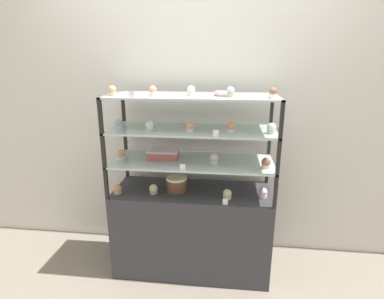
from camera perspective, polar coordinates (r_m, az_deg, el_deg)
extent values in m
plane|color=gray|center=(2.67, 0.00, -21.12)|extent=(20.00, 20.00, 0.00)
cube|color=silver|center=(2.52, 1.04, 8.96)|extent=(8.00, 0.05, 2.60)
cube|color=#333338|center=(2.48, 0.00, -14.91)|extent=(1.19, 0.47, 0.68)
cube|color=black|center=(2.61, -12.29, -2.50)|extent=(0.02, 0.02, 0.24)
cube|color=black|center=(2.49, 14.14, -3.52)|extent=(0.02, 0.02, 0.24)
cube|color=black|center=(2.21, -16.02, -6.23)|extent=(0.02, 0.02, 0.24)
cube|color=black|center=(2.08, 15.62, -7.73)|extent=(0.02, 0.02, 0.24)
cube|color=#B2C6C1|center=(2.23, 0.00, -2.23)|extent=(1.19, 0.47, 0.01)
cube|color=black|center=(2.54, -12.62, 2.65)|extent=(0.02, 0.02, 0.24)
cube|color=black|center=(2.42, 14.54, 1.86)|extent=(0.02, 0.02, 0.24)
cube|color=black|center=(2.14, -16.53, -0.24)|extent=(0.02, 0.02, 0.24)
cube|color=black|center=(1.99, 16.15, -1.38)|extent=(0.02, 0.02, 0.24)
cube|color=#B2C6C1|center=(2.17, 0.00, 3.83)|extent=(1.19, 0.47, 0.01)
cube|color=black|center=(2.50, -12.97, 8.04)|extent=(0.02, 0.02, 0.24)
cube|color=black|center=(2.37, 14.95, 7.50)|extent=(0.02, 0.02, 0.24)
cube|color=black|center=(2.08, -17.07, 6.14)|extent=(0.02, 0.02, 0.24)
cube|color=black|center=(1.94, 16.71, 5.43)|extent=(0.02, 0.02, 0.24)
cube|color=#B2C6C1|center=(2.13, 0.00, 10.18)|extent=(1.19, 0.47, 0.01)
cylinder|color=brown|center=(2.29, -2.96, -6.78)|extent=(0.15, 0.15, 0.10)
cylinder|color=#F4EAB2|center=(2.27, -2.98, -5.46)|extent=(0.16, 0.16, 0.02)
cube|color=#C66660|center=(2.29, -5.45, -0.94)|extent=(0.22, 0.16, 0.05)
cube|color=silver|center=(2.28, -5.47, -0.17)|extent=(0.23, 0.16, 0.01)
cylinder|color=#CCB28C|center=(2.33, -13.99, -7.86)|extent=(0.06, 0.06, 0.02)
sphere|color=#E5996B|center=(2.32, -14.04, -7.22)|extent=(0.06, 0.06, 0.06)
cylinder|color=#CCB28C|center=(2.28, -7.33, -7.99)|extent=(0.06, 0.06, 0.02)
sphere|color=#F4EAB2|center=(2.27, -7.36, -7.34)|extent=(0.06, 0.06, 0.06)
cylinder|color=white|center=(2.20, 6.72, -8.96)|extent=(0.06, 0.06, 0.02)
sphere|color=#F4EAB2|center=(2.19, 6.75, -8.29)|extent=(0.06, 0.06, 0.06)
cylinder|color=white|center=(2.27, 13.34, -8.52)|extent=(0.06, 0.06, 0.02)
sphere|color=silver|center=(2.25, 13.38, -7.86)|extent=(0.06, 0.06, 0.06)
cube|color=white|center=(2.10, 6.35, -9.90)|extent=(0.04, 0.00, 0.04)
cylinder|color=white|center=(2.32, -13.31, -1.49)|extent=(0.06, 0.06, 0.03)
sphere|color=#E5996B|center=(2.31, -13.36, -0.77)|extent=(0.06, 0.06, 0.06)
cylinder|color=white|center=(2.17, 4.23, -2.32)|extent=(0.06, 0.06, 0.03)
sphere|color=silver|center=(2.16, 4.25, -1.54)|extent=(0.06, 0.06, 0.06)
cylinder|color=beige|center=(2.13, 13.86, -3.13)|extent=(0.06, 0.06, 0.03)
sphere|color=#8C5B42|center=(2.12, 13.92, -2.35)|extent=(0.06, 0.06, 0.06)
cube|color=white|center=(2.03, -1.80, -3.39)|extent=(0.04, 0.00, 0.04)
cylinder|color=white|center=(2.23, -13.77, 4.21)|extent=(0.06, 0.06, 0.03)
sphere|color=silver|center=(2.23, -13.82, 4.96)|extent=(0.06, 0.06, 0.06)
cylinder|color=beige|center=(2.11, -8.01, 3.85)|extent=(0.06, 0.06, 0.03)
sphere|color=white|center=(2.11, -8.04, 4.64)|extent=(0.06, 0.06, 0.06)
cylinder|color=beige|center=(2.06, -0.37, 3.67)|extent=(0.06, 0.06, 0.03)
sphere|color=#E5996B|center=(2.05, -0.38, 4.49)|extent=(0.06, 0.06, 0.06)
cylinder|color=white|center=(2.07, 7.32, 3.60)|extent=(0.06, 0.06, 0.03)
sphere|color=#E5996B|center=(2.06, 7.35, 4.41)|extent=(0.06, 0.06, 0.06)
cylinder|color=beige|center=(2.09, 14.86, 3.30)|extent=(0.06, 0.06, 0.03)
sphere|color=white|center=(2.08, 14.92, 4.10)|extent=(0.06, 0.06, 0.06)
cube|color=white|center=(1.94, 4.55, 3.09)|extent=(0.04, 0.00, 0.04)
cylinder|color=#CCB28C|center=(2.15, -14.88, 10.24)|extent=(0.05, 0.05, 0.03)
sphere|color=#E5996B|center=(2.15, -14.93, 11.00)|extent=(0.05, 0.05, 0.05)
cylinder|color=beige|center=(2.09, -7.46, 10.49)|extent=(0.05, 0.05, 0.03)
sphere|color=#E5996B|center=(2.09, -7.49, 11.26)|extent=(0.05, 0.05, 0.05)
cylinder|color=beige|center=(2.07, -0.24, 10.58)|extent=(0.05, 0.05, 0.03)
sphere|color=white|center=(2.07, -0.24, 11.36)|extent=(0.05, 0.05, 0.05)
cylinder|color=#CCB28C|center=(2.01, 7.30, 10.26)|extent=(0.05, 0.05, 0.03)
sphere|color=silver|center=(2.01, 7.33, 11.06)|extent=(0.05, 0.05, 0.05)
cylinder|color=white|center=(2.00, 15.11, 9.81)|extent=(0.05, 0.05, 0.03)
sphere|color=#8C5B42|center=(2.00, 15.18, 10.62)|extent=(0.05, 0.05, 0.05)
cube|color=white|center=(1.99, -11.45, 10.24)|extent=(0.04, 0.00, 0.04)
torus|color=#EFB2BC|center=(2.10, 5.79, 10.60)|extent=(0.12, 0.12, 0.03)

